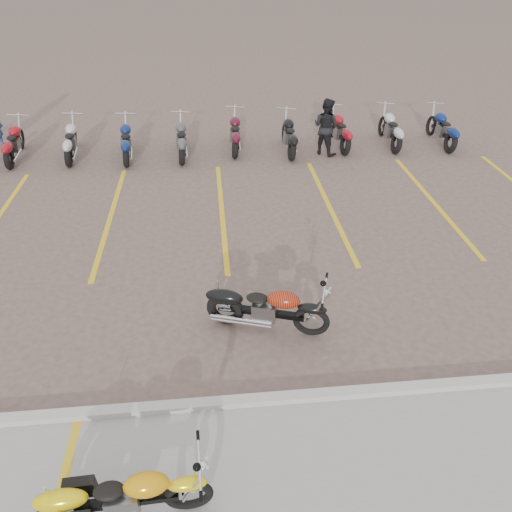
{
  "coord_description": "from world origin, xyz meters",
  "views": [
    {
      "loc": [
        -0.24,
        -6.91,
        5.85
      ],
      "look_at": [
        0.53,
        0.79,
        0.75
      ],
      "focal_mm": 35.0,
      "sensor_mm": 36.0,
      "label": 1
    }
  ],
  "objects": [
    {
      "name": "person_b",
      "position": [
        3.31,
        7.49,
        0.85
      ],
      "size": [
        1.04,
        1.03,
        1.69
      ],
      "primitive_type": "imported",
      "rotation": [
        0.0,
        0.0,
        2.38
      ],
      "color": "black",
      "rests_on": "ground"
    },
    {
      "name": "parking_stripes",
      "position": [
        0.0,
        4.0,
        0.0
      ],
      "size": [
        38.0,
        5.5,
        0.01
      ],
      "primitive_type": null,
      "color": "gold",
      "rests_on": "ground"
    },
    {
      "name": "yellow_cruiser",
      "position": [
        -1.45,
        -3.52,
        0.41
      ],
      "size": [
        2.0,
        0.31,
        0.82
      ],
      "rotation": [
        0.11,
        0.0,
        0.04
      ],
      "color": "black",
      "rests_on": "ground"
    },
    {
      "name": "flame_cruiser",
      "position": [
        0.56,
        -0.38,
        0.44
      ],
      "size": [
        2.08,
        0.78,
        0.88
      ],
      "rotation": [
        0.08,
        0.0,
        -0.31
      ],
      "color": "black",
      "rests_on": "ground"
    },
    {
      "name": "curb",
      "position": [
        0.0,
        -2.0,
        0.06
      ],
      "size": [
        60.0,
        0.18,
        0.12
      ],
      "primitive_type": "cube",
      "color": "#ADAAA3",
      "rests_on": "ground"
    },
    {
      "name": "ground",
      "position": [
        0.0,
        0.0,
        0.0
      ],
      "size": [
        100.0,
        100.0,
        0.0
      ],
      "primitive_type": "plane",
      "color": "#745B53",
      "rests_on": "ground"
    },
    {
      "name": "bg_bike_row",
      "position": [
        -0.27,
        8.07,
        0.55
      ],
      "size": [
        15.59,
        2.03,
        1.1
      ],
      "color": "black",
      "rests_on": "ground"
    }
  ]
}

